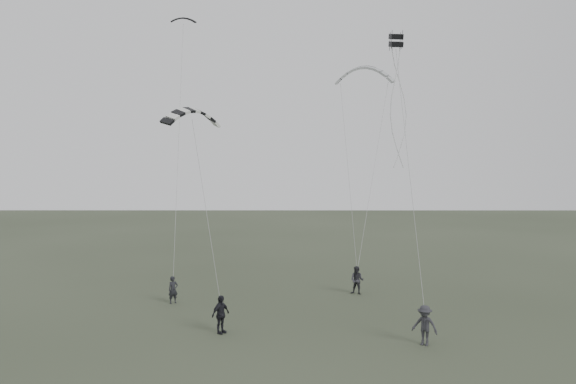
{
  "coord_description": "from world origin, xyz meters",
  "views": [
    {
      "loc": [
        1.53,
        -28.13,
        8.94
      ],
      "look_at": [
        1.46,
        5.81,
        6.96
      ],
      "focal_mm": 35.0,
      "sensor_mm": 36.0,
      "label": 1
    }
  ],
  "objects_px": {
    "flyer_right": "(357,280)",
    "flyer_center": "(221,314)",
    "flyer_far": "(425,325)",
    "kite_pale_large": "(364,68)",
    "kite_box": "(396,40)",
    "kite_dark_small": "(183,18)",
    "flyer_left": "(173,290)",
    "kite_striped": "(192,110)"
  },
  "relations": [
    {
      "from": "flyer_right",
      "to": "flyer_far",
      "type": "xyz_separation_m",
      "value": [
        2.01,
        -10.24,
        0.04
      ]
    },
    {
      "from": "flyer_center",
      "to": "kite_striped",
      "type": "height_order",
      "value": "kite_striped"
    },
    {
      "from": "flyer_center",
      "to": "flyer_right",
      "type": "bearing_deg",
      "value": -5.25
    },
    {
      "from": "flyer_left",
      "to": "kite_pale_large",
      "type": "height_order",
      "value": "kite_pale_large"
    },
    {
      "from": "kite_pale_large",
      "to": "kite_box",
      "type": "xyz_separation_m",
      "value": [
        0.6,
        -9.31,
        0.04
      ]
    },
    {
      "from": "kite_pale_large",
      "to": "kite_box",
      "type": "bearing_deg",
      "value": -71.49
    },
    {
      "from": "flyer_right",
      "to": "flyer_far",
      "type": "height_order",
      "value": "flyer_far"
    },
    {
      "from": "flyer_left",
      "to": "flyer_center",
      "type": "bearing_deg",
      "value": -92.44
    },
    {
      "from": "flyer_far",
      "to": "kite_dark_small",
      "type": "relative_size",
      "value": 1.13
    },
    {
      "from": "flyer_right",
      "to": "kite_box",
      "type": "relative_size",
      "value": 2.52
    },
    {
      "from": "flyer_center",
      "to": "flyer_far",
      "type": "bearing_deg",
      "value": -61.9
    },
    {
      "from": "kite_box",
      "to": "kite_pale_large",
      "type": "bearing_deg",
      "value": 88.47
    },
    {
      "from": "kite_pale_large",
      "to": "kite_striped",
      "type": "bearing_deg",
      "value": -119.48
    },
    {
      "from": "flyer_far",
      "to": "kite_box",
      "type": "bearing_deg",
      "value": 125.01
    },
    {
      "from": "kite_pale_large",
      "to": "kite_striped",
      "type": "relative_size",
      "value": 1.32
    },
    {
      "from": "flyer_far",
      "to": "kite_pale_large",
      "type": "relative_size",
      "value": 0.44
    },
    {
      "from": "kite_pale_large",
      "to": "flyer_far",
      "type": "bearing_deg",
      "value": -71.81
    },
    {
      "from": "flyer_right",
      "to": "kite_striped",
      "type": "relative_size",
      "value": 0.55
    },
    {
      "from": "flyer_center",
      "to": "flyer_far",
      "type": "xyz_separation_m",
      "value": [
        10.04,
        -1.83,
        -0.01
      ]
    },
    {
      "from": "kite_dark_small",
      "to": "kite_striped",
      "type": "height_order",
      "value": "kite_dark_small"
    },
    {
      "from": "kite_box",
      "to": "flyer_center",
      "type": "bearing_deg",
      "value": -159.9
    },
    {
      "from": "flyer_right",
      "to": "flyer_center",
      "type": "distance_m",
      "value": 11.63
    },
    {
      "from": "kite_dark_small",
      "to": "kite_box",
      "type": "xyz_separation_m",
      "value": [
        13.49,
        -6.21,
        -2.82
      ]
    },
    {
      "from": "kite_dark_small",
      "to": "kite_striped",
      "type": "xyz_separation_m",
      "value": [
        1.94,
        -8.11,
        -6.99
      ]
    },
    {
      "from": "flyer_left",
      "to": "kite_striped",
      "type": "bearing_deg",
      "value": -94.85
    },
    {
      "from": "flyer_right",
      "to": "kite_dark_small",
      "type": "bearing_deg",
      "value": -166.94
    },
    {
      "from": "flyer_center",
      "to": "kite_dark_small",
      "type": "relative_size",
      "value": 1.14
    },
    {
      "from": "flyer_right",
      "to": "flyer_center",
      "type": "height_order",
      "value": "flyer_center"
    },
    {
      "from": "flyer_right",
      "to": "flyer_far",
      "type": "relative_size",
      "value": 0.96
    },
    {
      "from": "kite_dark_small",
      "to": "kite_box",
      "type": "relative_size",
      "value": 2.33
    },
    {
      "from": "flyer_left",
      "to": "kite_box",
      "type": "xyz_separation_m",
      "value": [
        13.41,
        -1.44,
        14.98
      ]
    },
    {
      "from": "kite_striped",
      "to": "kite_box",
      "type": "relative_size",
      "value": 4.57
    },
    {
      "from": "flyer_center",
      "to": "kite_box",
      "type": "height_order",
      "value": "kite_box"
    },
    {
      "from": "kite_dark_small",
      "to": "kite_pale_large",
      "type": "bearing_deg",
      "value": 9.0
    },
    {
      "from": "flyer_left",
      "to": "kite_box",
      "type": "distance_m",
      "value": 20.15
    },
    {
      "from": "flyer_left",
      "to": "kite_striped",
      "type": "xyz_separation_m",
      "value": [
        1.86,
        -3.34,
        10.81
      ]
    },
    {
      "from": "flyer_left",
      "to": "kite_striped",
      "type": "height_order",
      "value": "kite_striped"
    },
    {
      "from": "flyer_left",
      "to": "kite_pale_large",
      "type": "distance_m",
      "value": 21.19
    },
    {
      "from": "kite_striped",
      "to": "kite_pale_large",
      "type": "bearing_deg",
      "value": 5.39
    },
    {
      "from": "flyer_center",
      "to": "kite_striped",
      "type": "bearing_deg",
      "value": 72.69
    },
    {
      "from": "flyer_right",
      "to": "flyer_far",
      "type": "bearing_deg",
      "value": -54.39
    },
    {
      "from": "kite_pale_large",
      "to": "kite_dark_small",
      "type": "bearing_deg",
      "value": -151.63
    }
  ]
}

